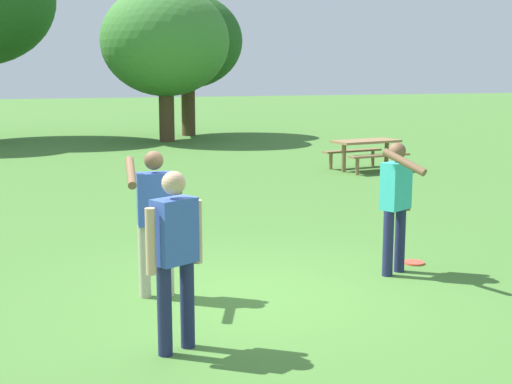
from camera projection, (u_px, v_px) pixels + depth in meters
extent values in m
plane|color=#447530|center=(250.00, 297.00, 7.85)|extent=(120.00, 120.00, 0.00)
cylinder|color=#1E234C|center=(400.00, 240.00, 8.77)|extent=(0.13, 0.13, 0.82)
cylinder|color=#1E234C|center=(388.00, 243.00, 8.59)|extent=(0.13, 0.13, 0.82)
cube|color=#33B2AD|center=(396.00, 186.00, 8.56)|extent=(0.44, 0.36, 0.58)
sphere|color=brown|center=(397.00, 151.00, 8.49)|extent=(0.21, 0.21, 0.21)
cylinder|color=brown|center=(408.00, 187.00, 8.75)|extent=(0.09, 0.09, 0.58)
cylinder|color=brown|center=(404.00, 162.00, 8.13)|extent=(0.33, 0.56, 0.28)
cylinder|color=#1E234C|center=(165.00, 311.00, 6.18)|extent=(0.13, 0.13, 0.82)
cylinder|color=#1E234C|center=(187.00, 304.00, 6.36)|extent=(0.13, 0.13, 0.82)
cube|color=#3856B7|center=(175.00, 231.00, 6.15)|extent=(0.44, 0.36, 0.58)
sphere|color=tan|center=(174.00, 183.00, 6.08)|extent=(0.21, 0.21, 0.21)
cylinder|color=tan|center=(151.00, 241.00, 5.97)|extent=(0.09, 0.09, 0.58)
cylinder|color=tan|center=(197.00, 232.00, 6.34)|extent=(0.09, 0.09, 0.58)
cylinder|color=#B7AD93|center=(168.00, 260.00, 7.84)|extent=(0.13, 0.13, 0.82)
cylinder|color=#B7AD93|center=(144.00, 261.00, 7.78)|extent=(0.13, 0.13, 0.82)
cube|color=#3856B7|center=(155.00, 199.00, 7.69)|extent=(0.40, 0.26, 0.58)
sphere|color=brown|center=(154.00, 160.00, 7.62)|extent=(0.21, 0.21, 0.21)
cylinder|color=brown|center=(178.00, 202.00, 7.75)|extent=(0.09, 0.09, 0.58)
cylinder|color=brown|center=(131.00, 172.00, 7.31)|extent=(0.16, 0.58, 0.28)
cylinder|color=#E04733|center=(414.00, 263.00, 9.20)|extent=(0.27, 0.27, 0.03)
cube|color=olive|center=(366.00, 141.00, 17.70)|extent=(1.79, 0.99, 0.06)
cube|color=olive|center=(380.00, 156.00, 17.25)|extent=(1.72, 0.49, 0.05)
cube|color=olive|center=(352.00, 151.00, 18.26)|extent=(1.72, 0.49, 0.05)
cylinder|color=olive|center=(344.00, 158.00, 17.47)|extent=(0.11, 0.11, 0.71)
cylinder|color=olive|center=(357.00, 167.00, 16.99)|extent=(0.09, 0.09, 0.41)
cylinder|color=olive|center=(331.00, 161.00, 18.00)|extent=(0.09, 0.09, 0.41)
cylinder|color=olive|center=(387.00, 155.00, 18.07)|extent=(0.11, 0.11, 0.71)
cylinder|color=olive|center=(401.00, 163.00, 17.59)|extent=(0.09, 0.09, 0.41)
cylinder|color=olive|center=(373.00, 158.00, 18.60)|extent=(0.09, 0.09, 0.41)
cylinder|color=#4C3823|center=(167.00, 110.00, 24.91)|extent=(0.54, 0.54, 2.28)
ellipsoid|color=#3D7A33|center=(165.00, 41.00, 24.50)|extent=(4.50, 4.50, 3.82)
cylinder|color=#4C3823|center=(188.00, 104.00, 27.23)|extent=(0.53, 0.53, 2.46)
ellipsoid|color=#21511E|center=(187.00, 41.00, 26.82)|extent=(4.23, 4.23, 3.59)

